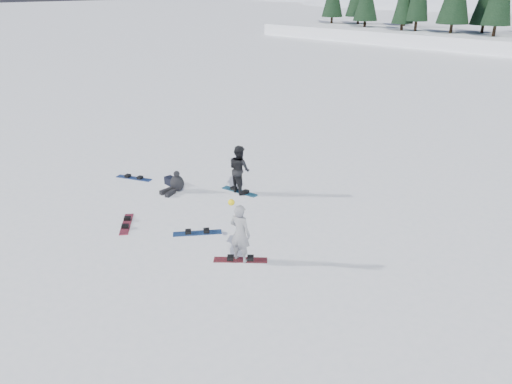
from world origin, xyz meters
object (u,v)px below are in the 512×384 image
snowboarder_man (239,169)px  gear_bag (171,181)px  seated_rider (176,184)px  snowboarder_woman (240,233)px  snowboard_loose_c (134,178)px  snowboard_loose_a (197,233)px  snowboard_loose_b (127,224)px

snowboarder_man → gear_bag: bearing=38.4°
seated_rider → snowboarder_woman: bearing=-31.3°
snowboard_loose_c → snowboard_loose_a: 5.59m
snowboarder_man → snowboard_loose_a: bearing=123.8°
snowboarder_man → snowboard_loose_b: (-0.60, -4.43, -0.88)m
snowboarder_man → snowboard_loose_b: size_ratio=1.19×
snowboard_loose_b → snowboard_loose_a: 2.43m
snowboarder_man → gear_bag: (-2.41, -1.37, -0.74)m
snowboarder_woman → snowboard_loose_c: bearing=-23.2°
seated_rider → gear_bag: (-0.70, 0.25, -0.16)m
gear_bag → snowboard_loose_a: 4.32m
snowboarder_man → snowboard_loose_a: (1.50, -3.21, -0.88)m
snowboarder_man → gear_bag: 2.87m
seated_rider → snowboard_loose_c: 2.31m
snowboarder_woman → snowboarder_man: bearing=-56.1°
gear_bag → snowboard_loose_b: 3.55m
seated_rider → snowboarder_man: bearing=30.6°
gear_bag → snowboard_loose_a: size_ratio=0.30×
snowboard_loose_b → snowboard_loose_c: same height
snowboard_loose_b → snowboarder_man: bearing=121.1°
snowboarder_woman → snowboard_loose_a: size_ratio=1.23×
snowboard_loose_a → seated_rider: bearing=101.1°
seated_rider → snowboard_loose_c: bearing=177.2°
gear_bag → snowboard_loose_a: (3.90, -1.84, -0.14)m
seated_rider → snowboard_loose_a: bearing=-39.4°
snowboarder_woman → gear_bag: 6.40m
snowboard_loose_b → snowboard_loose_c: 4.13m
snowboarder_man → seated_rider: (-1.71, -1.62, -0.59)m
seated_rider → gear_bag: size_ratio=2.21×
snowboarder_woman → seated_rider: snowboarder_woman is taller
seated_rider → gear_bag: bearing=147.4°
seated_rider → snowboard_loose_a: (3.20, -1.59, -0.29)m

